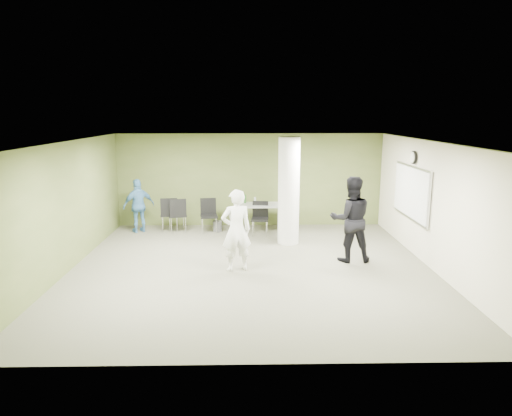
{
  "coord_description": "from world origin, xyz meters",
  "views": [
    {
      "loc": [
        -0.09,
        -9.71,
        3.4
      ],
      "look_at": [
        0.12,
        1.0,
        1.16
      ],
      "focal_mm": 32.0,
      "sensor_mm": 36.0,
      "label": 1
    }
  ],
  "objects_px": {
    "folding_table": "(265,206)",
    "man_blue": "(139,206)",
    "man_black": "(351,219)",
    "woman_white": "(236,231)",
    "chair_back_left": "(178,212)"
  },
  "relations": [
    {
      "from": "folding_table",
      "to": "man_blue",
      "type": "distance_m",
      "value": 3.65
    },
    {
      "from": "man_black",
      "to": "man_blue",
      "type": "bearing_deg",
      "value": -26.75
    },
    {
      "from": "chair_back_left",
      "to": "woman_white",
      "type": "height_order",
      "value": "woman_white"
    },
    {
      "from": "folding_table",
      "to": "man_blue",
      "type": "height_order",
      "value": "man_blue"
    },
    {
      "from": "man_black",
      "to": "woman_white",
      "type": "bearing_deg",
      "value": 13.1
    },
    {
      "from": "chair_back_left",
      "to": "man_blue",
      "type": "xyz_separation_m",
      "value": [
        -1.11,
        0.04,
        0.19
      ]
    },
    {
      "from": "chair_back_left",
      "to": "man_black",
      "type": "relative_size",
      "value": 0.5
    },
    {
      "from": "chair_back_left",
      "to": "man_black",
      "type": "height_order",
      "value": "man_black"
    },
    {
      "from": "chair_back_left",
      "to": "man_blue",
      "type": "relative_size",
      "value": 0.64
    },
    {
      "from": "man_black",
      "to": "man_blue",
      "type": "relative_size",
      "value": 1.28
    },
    {
      "from": "folding_table",
      "to": "man_black",
      "type": "distance_m",
      "value": 3.29
    },
    {
      "from": "folding_table",
      "to": "man_blue",
      "type": "relative_size",
      "value": 1.12
    },
    {
      "from": "woman_white",
      "to": "man_blue",
      "type": "bearing_deg",
      "value": -64.8
    },
    {
      "from": "folding_table",
      "to": "chair_back_left",
      "type": "relative_size",
      "value": 1.74
    },
    {
      "from": "folding_table",
      "to": "woman_white",
      "type": "xyz_separation_m",
      "value": [
        -0.76,
        -3.33,
        0.14
      ]
    }
  ]
}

